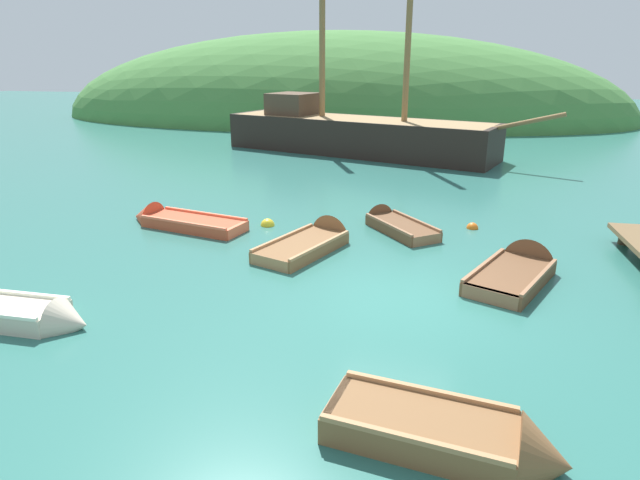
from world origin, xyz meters
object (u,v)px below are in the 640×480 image
rowboat_portside (519,272)px  buoy_orange (472,228)px  sailing_ship (354,140)px  rowboat_outer_right (458,440)px  buoy_yellow (268,225)px  rowboat_outer_left (22,317)px  rowboat_far (177,223)px  rowboat_near_dock (315,243)px  rowboat_center (392,225)px

rowboat_portside → buoy_orange: 3.56m
sailing_ship → buoy_orange: sailing_ship is taller
rowboat_portside → rowboat_outer_right: bearing=-168.9°
rowboat_portside → buoy_yellow: bearing=94.4°
rowboat_outer_left → rowboat_outer_right: rowboat_outer_right is taller
rowboat_outer_right → rowboat_far: bearing=143.4°
rowboat_far → buoy_orange: bearing=-156.0°
rowboat_near_dock → buoy_orange: bearing=-37.8°
sailing_ship → buoy_orange: 13.03m
sailing_ship → rowboat_outer_right: sailing_ship is taller
sailing_ship → buoy_orange: bearing=-47.2°
sailing_ship → rowboat_far: 13.82m
rowboat_far → buoy_orange: (8.46, 1.41, -0.09)m
rowboat_far → buoy_yellow: (2.61, 0.52, -0.09)m
sailing_ship → rowboat_far: sailing_ship is taller
buoy_yellow → sailing_ship: bearing=86.6°
rowboat_far → rowboat_portside: 9.47m
rowboat_near_dock → rowboat_center: (1.85, 1.95, -0.00)m
sailing_ship → rowboat_outer_right: bearing=-58.9°
rowboat_center → buoy_yellow: bearing=60.1°
rowboat_portside → rowboat_near_dock: bearing=103.0°
rowboat_center → buoy_yellow: 3.62m
rowboat_outer_right → buoy_yellow: 10.02m
rowboat_portside → rowboat_far: bearing=103.1°
rowboat_center → rowboat_portside: rowboat_portside is taller
rowboat_center → buoy_orange: (2.27, 0.42, -0.08)m
rowboat_far → rowboat_center: (6.19, 0.98, -0.00)m
rowboat_near_dock → rowboat_portside: size_ratio=1.05×
sailing_ship → buoy_orange: (5.08, -11.98, -0.65)m
rowboat_far → rowboat_outer_right: bearing=147.8°
rowboat_outer_right → rowboat_portside: 6.27m
buoy_yellow → rowboat_far: bearing=-168.8°
rowboat_near_dock → rowboat_outer_right: (3.31, -7.17, 0.05)m
rowboat_far → rowboat_outer_left: 6.24m
rowboat_outer_left → rowboat_outer_right: (7.74, -1.89, 0.01)m
rowboat_outer_right → rowboat_portside: size_ratio=0.94×
sailing_ship → rowboat_far: size_ratio=4.15×
rowboat_near_dock → rowboat_far: bearing=99.7°
rowboat_outer_left → rowboat_portside: bearing=25.2°
sailing_ship → rowboat_near_dock: size_ratio=4.63×
buoy_orange → rowboat_portside: bearing=-77.4°
rowboat_far → rowboat_outer_left: size_ratio=1.31×
rowboat_near_dock → rowboat_outer_right: 7.90m
sailing_ship → rowboat_near_dock: sailing_ship is taller
rowboat_near_dock → buoy_orange: rowboat_near_dock is taller
sailing_ship → rowboat_portside: size_ratio=4.85×
buoy_yellow → rowboat_outer_left: bearing=-111.7°
rowboat_outer_right → buoy_orange: rowboat_outer_right is taller
rowboat_center → rowboat_portside: (3.05, -3.05, 0.01)m
rowboat_near_dock → buoy_yellow: bearing=71.7°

